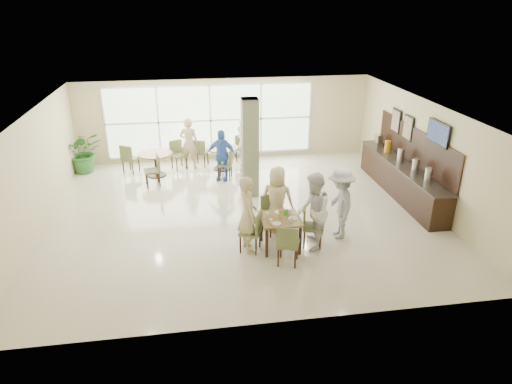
{
  "coord_description": "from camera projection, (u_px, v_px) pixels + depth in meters",
  "views": [
    {
      "loc": [
        -1.3,
        -10.88,
        5.32
      ],
      "look_at": [
        0.2,
        -1.2,
        1.1
      ],
      "focal_mm": 32.0,
      "sensor_mm": 36.0,
      "label": 1
    }
  ],
  "objects": [
    {
      "name": "buffet_counter",
      "position": [
        402.0,
        177.0,
        13.06
      ],
      "size": [
        0.64,
        4.7,
        1.95
      ],
      "color": "black",
      "rests_on": "ground"
    },
    {
      "name": "teen_right",
      "position": [
        313.0,
        212.0,
        10.16
      ],
      "size": [
        0.85,
        1.0,
        1.8
      ],
      "primitive_type": "imported",
      "rotation": [
        0.0,
        0.0,
        -1.78
      ],
      "color": "white",
      "rests_on": "ground"
    },
    {
      "name": "room_shell",
      "position": [
        241.0,
        152.0,
        11.49
      ],
      "size": [
        10.0,
        10.0,
        10.0
      ],
      "color": "white",
      "rests_on": "ground"
    },
    {
      "name": "adult_standing",
      "position": [
        189.0,
        143.0,
        14.99
      ],
      "size": [
        0.72,
        0.57,
        1.72
      ],
      "primitive_type": "imported",
      "rotation": [
        0.0,
        0.0,
        2.86
      ],
      "color": "#C6B684",
      "rests_on": "ground"
    },
    {
      "name": "teen_far",
      "position": [
        277.0,
        199.0,
        10.94
      ],
      "size": [
        0.91,
        0.71,
        1.65
      ],
      "primitive_type": "imported",
      "rotation": [
        0.0,
        0.0,
        2.75
      ],
      "color": "#C6B684",
      "rests_on": "ground"
    },
    {
      "name": "chairs_main_table",
      "position": [
        281.0,
        229.0,
        10.31
      ],
      "size": [
        2.02,
        1.98,
        0.95
      ],
      "color": "#596236",
      "rests_on": "ground"
    },
    {
      "name": "window_bank",
      "position": [
        211.0,
        120.0,
        15.58
      ],
      "size": [
        7.0,
        0.04,
        7.0
      ],
      "color": "silver",
      "rests_on": "ground"
    },
    {
      "name": "wall_tv",
      "position": [
        438.0,
        133.0,
        11.46
      ],
      "size": [
        0.06,
        1.0,
        0.58
      ],
      "color": "black",
      "rests_on": "ground"
    },
    {
      "name": "framed_art_b",
      "position": [
        396.0,
        121.0,
        13.75
      ],
      "size": [
        0.05,
        0.55,
        0.7
      ],
      "color": "black",
      "rests_on": "ground"
    },
    {
      "name": "ground",
      "position": [
        242.0,
        213.0,
        12.16
      ],
      "size": [
        10.0,
        10.0,
        0.0
      ],
      "primitive_type": "plane",
      "color": "beige",
      "rests_on": "ground"
    },
    {
      "name": "potted_plant",
      "position": [
        84.0,
        152.0,
        14.75
      ],
      "size": [
        1.41,
        1.41,
        1.35
      ],
      "primitive_type": "imported",
      "rotation": [
        0.0,
        0.0,
        0.17
      ],
      "color": "#2E6B2A",
      "rests_on": "ground"
    },
    {
      "name": "framed_art_a",
      "position": [
        408.0,
        128.0,
        13.03
      ],
      "size": [
        0.05,
        0.55,
        0.7
      ],
      "color": "black",
      "rests_on": "ground"
    },
    {
      "name": "round_table_left",
      "position": [
        156.0,
        158.0,
        14.47
      ],
      "size": [
        1.09,
        1.09,
        0.75
      ],
      "color": "brown",
      "rests_on": "ground"
    },
    {
      "name": "teen_left",
      "position": [
        248.0,
        214.0,
        10.05
      ],
      "size": [
        0.54,
        0.72,
        1.79
      ],
      "primitive_type": "imported",
      "rotation": [
        0.0,
        0.0,
        1.75
      ],
      "color": "#C6B684",
      "rests_on": "ground"
    },
    {
      "name": "column",
      "position": [
        250.0,
        148.0,
        12.75
      ],
      "size": [
        0.45,
        0.45,
        2.8
      ],
      "primitive_type": "cube",
      "color": "#626C4B",
      "rests_on": "ground"
    },
    {
      "name": "adult_b",
      "position": [
        244.0,
        145.0,
        15.0
      ],
      "size": [
        0.85,
        1.59,
        1.64
      ],
      "primitive_type": "imported",
      "rotation": [
        0.0,
        0.0,
        -1.7
      ],
      "color": "white",
      "rests_on": "ground"
    },
    {
      "name": "round_table_right",
      "position": [
        222.0,
        153.0,
        15.02
      ],
      "size": [
        1.06,
        1.06,
        0.75
      ],
      "color": "brown",
      "rests_on": "ground"
    },
    {
      "name": "teen_standing",
      "position": [
        340.0,
        203.0,
        10.64
      ],
      "size": [
        0.72,
        1.16,
        1.73
      ],
      "primitive_type": "imported",
      "rotation": [
        0.0,
        0.0,
        -1.64
      ],
      "color": "#A2A3A5",
      "rests_on": "ground"
    },
    {
      "name": "main_table",
      "position": [
        280.0,
        222.0,
        10.24
      ],
      "size": [
        0.89,
        0.89,
        0.75
      ],
      "color": "brown",
      "rests_on": "ground"
    },
    {
      "name": "adult_a",
      "position": [
        221.0,
        155.0,
        14.04
      ],
      "size": [
        1.06,
        0.8,
        1.61
      ],
      "primitive_type": "imported",
      "rotation": [
        0.0,
        0.0,
        -0.31
      ],
      "color": "#4371CB",
      "rests_on": "ground"
    },
    {
      "name": "chairs_table_left",
      "position": [
        154.0,
        161.0,
        14.51
      ],
      "size": [
        2.16,
        1.9,
        0.95
      ],
      "color": "#596236",
      "rests_on": "ground"
    },
    {
      "name": "tabletop_clutter",
      "position": [
        281.0,
        216.0,
        10.16
      ],
      "size": [
        0.68,
        0.76,
        0.21
      ],
      "color": "white",
      "rests_on": "main_table"
    },
    {
      "name": "chairs_table_right",
      "position": [
        223.0,
        155.0,
        15.08
      ],
      "size": [
        2.06,
        1.95,
        0.95
      ],
      "color": "#596236",
      "rests_on": "ground"
    }
  ]
}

